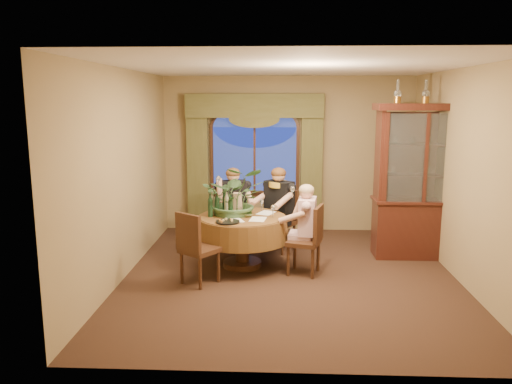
{
  "coord_description": "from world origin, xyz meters",
  "views": [
    {
      "loc": [
        -0.17,
        -6.56,
        2.39
      ],
      "look_at": [
        -0.48,
        0.36,
        1.1
      ],
      "focal_mm": 35.0,
      "sensor_mm": 36.0,
      "label": 1
    }
  ],
  "objects_px": {
    "chair_back": "(227,219)",
    "wine_bottle_3": "(213,203)",
    "chair_front_left": "(200,248)",
    "wine_bottle_0": "(217,204)",
    "chair_right": "(304,240)",
    "dining_table": "(242,241)",
    "wine_bottle_4": "(231,206)",
    "centerpiece_plant": "(236,173)",
    "china_cabinet": "(420,182)",
    "wine_bottle_2": "(225,202)",
    "oil_lamp_left": "(398,92)",
    "olive_bowl": "(247,215)",
    "oil_lamp_right": "(454,92)",
    "wine_bottle_5": "(227,204)",
    "oil_lamp_center": "(426,92)",
    "person_back": "(233,209)",
    "wine_bottle_1": "(210,205)",
    "person_scarf": "(279,210)",
    "stoneware_vase": "(237,204)",
    "chair_back_right": "(279,221)",
    "person_pink": "(307,228)"
  },
  "relations": [
    {
      "from": "chair_front_left",
      "to": "wine_bottle_5",
      "type": "relative_size",
      "value": 2.91
    },
    {
      "from": "chair_back_right",
      "to": "wine_bottle_1",
      "type": "xyz_separation_m",
      "value": [
        -0.98,
        -0.87,
        0.44
      ]
    },
    {
      "from": "person_back",
      "to": "wine_bottle_3",
      "type": "relative_size",
      "value": 4.06
    },
    {
      "from": "chair_back",
      "to": "wine_bottle_3",
      "type": "height_order",
      "value": "wine_bottle_3"
    },
    {
      "from": "china_cabinet",
      "to": "oil_lamp_center",
      "type": "relative_size",
      "value": 6.86
    },
    {
      "from": "chair_front_left",
      "to": "wine_bottle_0",
      "type": "bearing_deg",
      "value": 114.27
    },
    {
      "from": "oil_lamp_right",
      "to": "china_cabinet",
      "type": "bearing_deg",
      "value": 180.0
    },
    {
      "from": "dining_table",
      "to": "chair_back",
      "type": "height_order",
      "value": "chair_back"
    },
    {
      "from": "person_back",
      "to": "wine_bottle_3",
      "type": "xyz_separation_m",
      "value": [
        -0.23,
        -0.73,
        0.25
      ]
    },
    {
      "from": "wine_bottle_3",
      "to": "china_cabinet",
      "type": "bearing_deg",
      "value": 9.44
    },
    {
      "from": "oil_lamp_center",
      "to": "person_back",
      "type": "height_order",
      "value": "oil_lamp_center"
    },
    {
      "from": "chair_back",
      "to": "centerpiece_plant",
      "type": "relative_size",
      "value": 0.94
    },
    {
      "from": "person_back",
      "to": "stoneware_vase",
      "type": "bearing_deg",
      "value": 86.2
    },
    {
      "from": "chair_back",
      "to": "centerpiece_plant",
      "type": "xyz_separation_m",
      "value": [
        0.21,
        -0.77,
        0.87
      ]
    },
    {
      "from": "wine_bottle_1",
      "to": "wine_bottle_5",
      "type": "relative_size",
      "value": 1.0
    },
    {
      "from": "chair_right",
      "to": "wine_bottle_1",
      "type": "xyz_separation_m",
      "value": [
        -1.32,
        0.2,
        0.44
      ]
    },
    {
      "from": "chair_front_left",
      "to": "wine_bottle_5",
      "type": "height_order",
      "value": "wine_bottle_5"
    },
    {
      "from": "wine_bottle_5",
      "to": "centerpiece_plant",
      "type": "bearing_deg",
      "value": 22.09
    },
    {
      "from": "chair_front_left",
      "to": "wine_bottle_2",
      "type": "relative_size",
      "value": 2.91
    },
    {
      "from": "wine_bottle_5",
      "to": "oil_lamp_left",
      "type": "bearing_deg",
      "value": 12.15
    },
    {
      "from": "chair_back",
      "to": "person_back",
      "type": "relative_size",
      "value": 0.72
    },
    {
      "from": "person_scarf",
      "to": "china_cabinet",
      "type": "bearing_deg",
      "value": -145.83
    },
    {
      "from": "china_cabinet",
      "to": "olive_bowl",
      "type": "bearing_deg",
      "value": -166.11
    },
    {
      "from": "china_cabinet",
      "to": "wine_bottle_3",
      "type": "distance_m",
      "value": 3.14
    },
    {
      "from": "chair_right",
      "to": "wine_bottle_4",
      "type": "xyz_separation_m",
      "value": [
        -1.03,
        0.19,
        0.44
      ]
    },
    {
      "from": "oil_lamp_right",
      "to": "dining_table",
      "type": "bearing_deg",
      "value": -168.94
    },
    {
      "from": "person_scarf",
      "to": "wine_bottle_2",
      "type": "bearing_deg",
      "value": 71.87
    },
    {
      "from": "china_cabinet",
      "to": "stoneware_vase",
      "type": "xyz_separation_m",
      "value": [
        -2.73,
        -0.48,
        -0.26
      ]
    },
    {
      "from": "chair_back_right",
      "to": "oil_lamp_left",
      "type": "bearing_deg",
      "value": -152.34
    },
    {
      "from": "china_cabinet",
      "to": "stoneware_vase",
      "type": "bearing_deg",
      "value": -170.0
    },
    {
      "from": "oil_lamp_right",
      "to": "wine_bottle_3",
      "type": "xyz_separation_m",
      "value": [
        -3.5,
        -0.51,
        -1.59
      ]
    },
    {
      "from": "person_scarf",
      "to": "olive_bowl",
      "type": "xyz_separation_m",
      "value": [
        -0.45,
        -0.74,
        0.09
      ]
    },
    {
      "from": "china_cabinet",
      "to": "wine_bottle_5",
      "type": "relative_size",
      "value": 7.07
    },
    {
      "from": "wine_bottle_2",
      "to": "wine_bottle_4",
      "type": "distance_m",
      "value": 0.26
    },
    {
      "from": "oil_lamp_left",
      "to": "wine_bottle_2",
      "type": "height_order",
      "value": "oil_lamp_left"
    },
    {
      "from": "dining_table",
      "to": "wine_bottle_4",
      "type": "distance_m",
      "value": 0.57
    },
    {
      "from": "wine_bottle_0",
      "to": "china_cabinet",
      "type": "bearing_deg",
      "value": 11.09
    },
    {
      "from": "china_cabinet",
      "to": "person_back",
      "type": "relative_size",
      "value": 1.74
    },
    {
      "from": "stoneware_vase",
      "to": "chair_front_left",
      "type": "bearing_deg",
      "value": -117.9
    },
    {
      "from": "dining_table",
      "to": "wine_bottle_1",
      "type": "distance_m",
      "value": 0.7
    },
    {
      "from": "chair_back",
      "to": "wine_bottle_0",
      "type": "bearing_deg",
      "value": 67.66
    },
    {
      "from": "chair_front_left",
      "to": "centerpiece_plant",
      "type": "xyz_separation_m",
      "value": [
        0.41,
        0.81,
        0.87
      ]
    },
    {
      "from": "china_cabinet",
      "to": "wine_bottle_2",
      "type": "bearing_deg",
      "value": -171.28
    },
    {
      "from": "oil_lamp_left",
      "to": "olive_bowl",
      "type": "relative_size",
      "value": 2.21
    },
    {
      "from": "wine_bottle_2",
      "to": "wine_bottle_3",
      "type": "distance_m",
      "value": 0.18
    },
    {
      "from": "chair_back_right",
      "to": "wine_bottle_3",
      "type": "distance_m",
      "value": 1.28
    },
    {
      "from": "wine_bottle_0",
      "to": "chair_right",
      "type": "bearing_deg",
      "value": -12.73
    },
    {
      "from": "chair_front_left",
      "to": "person_pink",
      "type": "bearing_deg",
      "value": 57.43
    },
    {
      "from": "dining_table",
      "to": "stoneware_vase",
      "type": "xyz_separation_m",
      "value": [
        -0.08,
        0.12,
        0.53
      ]
    },
    {
      "from": "oil_lamp_left",
      "to": "wine_bottle_0",
      "type": "relative_size",
      "value": 1.03
    }
  ]
}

